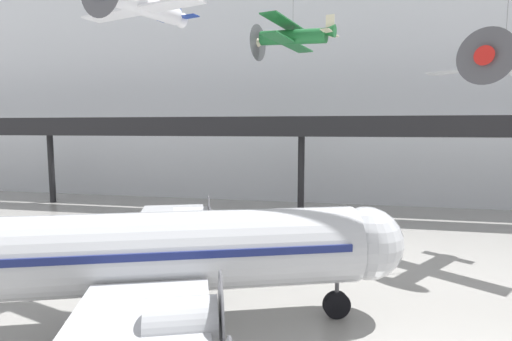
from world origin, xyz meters
name	(u,v)px	position (x,y,z in m)	size (l,w,h in m)	color
hangar_back_wall	(308,86)	(0.00, 37.56, 14.06)	(140.00, 3.00, 28.12)	silver
mezzanine_walkway	(301,133)	(0.00, 29.10, 8.51)	(110.00, 3.20, 10.17)	black
airliner_silver_main	(136,254)	(-4.72, 3.56, 3.58)	(24.25, 28.30, 10.31)	#B7BABF
suspended_plane_green_biplane	(293,36)	(0.00, 21.16, 16.40)	(7.09, 8.51, 8.39)	#1E6B33
suspended_plane_white_twin	(144,6)	(-6.62, 8.71, 15.59)	(7.83, 6.60, 8.72)	silver
suspended_plane_silver_racer	(504,62)	(14.43, 17.72, 13.37)	(8.68, 8.01, 11.28)	silver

